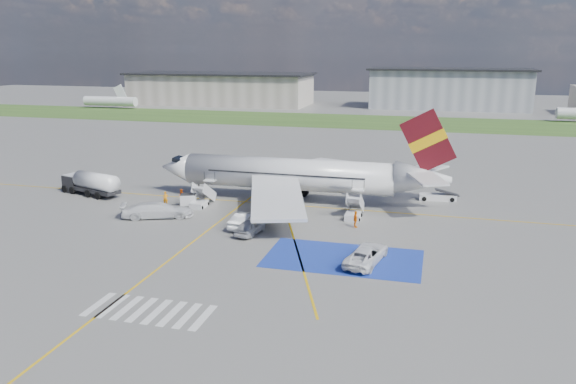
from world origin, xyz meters
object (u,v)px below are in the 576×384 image
at_px(belt_loader, 438,197).
at_px(fuel_tanker, 91,185).
at_px(van_white_b, 157,208).
at_px(gpu_cart, 188,201).
at_px(car_silver_a, 250,227).
at_px(car_silver_b, 246,220).
at_px(van_white_a, 367,252).
at_px(airliner, 300,175).

bearing_deg(belt_loader, fuel_tanker, -175.76).
bearing_deg(van_white_b, gpu_cart, -36.03).
distance_m(car_silver_a, car_silver_b, 2.21).
xyz_separation_m(fuel_tanker, car_silver_a, (24.99, -9.76, -0.51)).
bearing_deg(van_white_a, van_white_b, -6.58).
xyz_separation_m(airliner, gpu_cart, (-12.41, -5.65, -2.70)).
xyz_separation_m(belt_loader, car_silver_a, (-18.40, -18.77, 0.40)).
height_order(airliner, fuel_tanker, airliner).
bearing_deg(fuel_tanker, car_silver_a, -3.84).
distance_m(car_silver_a, van_white_b, 12.25).
height_order(car_silver_a, car_silver_b, car_silver_b).
xyz_separation_m(belt_loader, van_white_b, (-30.31, -15.94, 0.80)).
xyz_separation_m(airliner, car_silver_a, (-1.85, -13.67, -2.63)).
distance_m(belt_loader, van_white_a, 24.20).
xyz_separation_m(gpu_cart, car_silver_a, (10.55, -8.02, 0.08)).
xyz_separation_m(car_silver_a, van_white_b, (-11.91, 2.83, 0.39)).
distance_m(airliner, fuel_tanker, 27.21).
height_order(car_silver_a, van_white_a, van_white_a).
xyz_separation_m(airliner, fuel_tanker, (-26.85, -3.91, -2.12)).
height_order(airliner, van_white_b, airliner).
relative_size(airliner, van_white_a, 6.97).
height_order(airliner, car_silver_a, airliner).
relative_size(fuel_tanker, car_silver_a, 2.03).
relative_size(car_silver_b, van_white_a, 0.98).
relative_size(airliner, van_white_b, 6.22).
distance_m(fuel_tanker, gpu_cart, 14.56).
bearing_deg(van_white_a, airliner, -49.38).
bearing_deg(airliner, car_silver_a, -97.72).
height_order(car_silver_b, van_white_a, van_white_a).
relative_size(belt_loader, car_silver_a, 1.11).
bearing_deg(car_silver_a, belt_loader, -126.85).
height_order(gpu_cart, car_silver_b, car_silver_b).
height_order(belt_loader, car_silver_b, car_silver_b).
relative_size(car_silver_b, van_white_b, 0.87).
height_order(belt_loader, van_white_b, van_white_b).
relative_size(gpu_cart, car_silver_b, 0.41).
bearing_deg(van_white_a, car_silver_b, -15.53).
bearing_deg(van_white_a, belt_loader, -93.59).
bearing_deg(airliner, fuel_tanker, -171.72).
distance_m(airliner, car_silver_a, 14.04).
xyz_separation_m(belt_loader, car_silver_b, (-19.45, -16.83, 0.49)).
xyz_separation_m(airliner, van_white_b, (-13.77, -10.84, -2.23)).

